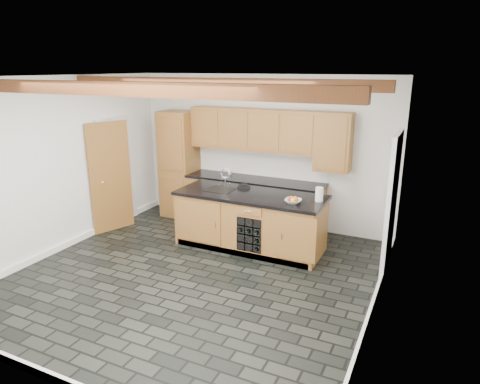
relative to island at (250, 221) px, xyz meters
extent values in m
plane|color=black|center=(-0.31, -1.28, -0.46)|extent=(5.00, 5.00, 0.00)
plane|color=white|center=(-0.31, 1.22, 0.94)|extent=(5.00, 0.00, 5.00)
plane|color=white|center=(-2.81, -1.28, 0.94)|extent=(0.00, 5.00, 5.00)
plane|color=white|center=(2.19, -1.28, 0.94)|extent=(0.00, 5.00, 5.00)
plane|color=white|center=(-0.31, -1.28, 2.34)|extent=(5.00, 5.00, 0.00)
cube|color=#563016|center=(-0.31, -2.48, 2.24)|extent=(4.90, 0.15, 0.15)
cube|color=#563016|center=(-0.31, -0.68, 2.24)|extent=(4.90, 0.15, 0.15)
cube|color=white|center=(-2.79, -1.28, -0.41)|extent=(0.04, 5.00, 0.10)
cube|color=white|center=(2.17, -1.28, -0.41)|extent=(0.04, 5.00, 0.10)
cube|color=white|center=(-0.31, -3.76, -0.41)|extent=(5.00, 0.04, 0.10)
cube|color=white|center=(-2.78, 0.02, 0.56)|extent=(0.06, 0.94, 2.04)
cube|color=#9A6431|center=(-2.63, -0.33, 0.54)|extent=(0.31, 0.77, 2.00)
cube|color=white|center=(2.16, 0.22, 0.56)|extent=(0.06, 0.98, 2.04)
cube|color=black|center=(2.19, 0.22, 0.54)|extent=(0.02, 0.86, 1.96)
cube|color=#9A6431|center=(-1.96, 0.92, 0.59)|extent=(0.65, 0.60, 2.10)
cube|color=#9A6431|center=(-0.33, 0.92, -0.02)|extent=(2.60, 0.60, 0.88)
cube|color=black|center=(-0.33, 0.92, 0.44)|extent=(2.64, 0.62, 0.05)
cube|color=white|center=(-0.33, 1.21, 0.73)|extent=(2.60, 0.02, 0.52)
cube|color=#9A6431|center=(-0.43, 1.04, 1.36)|extent=(2.40, 0.35, 0.75)
cube|color=#9A6431|center=(1.07, 1.04, 1.24)|extent=(0.60, 0.35, 1.00)
cube|color=#9A6431|center=(-0.01, 0.02, -0.02)|extent=(2.40, 0.90, 0.88)
cube|color=black|center=(-0.01, 0.02, 0.44)|extent=(2.46, 0.96, 0.05)
cube|color=#9A6431|center=(-0.73, -0.45, 0.02)|extent=(0.80, 0.02, 0.70)
cube|color=#9A6431|center=(0.94, -0.45, 0.02)|extent=(0.60, 0.02, 0.70)
cube|color=black|center=(0.17, -0.29, -0.06)|extent=(0.42, 0.30, 0.56)
cylinder|color=black|center=(0.31, -0.33, -0.13)|extent=(0.07, 0.26, 0.07)
cylinder|color=black|center=(0.03, -0.33, 0.01)|extent=(0.07, 0.26, 0.07)
cylinder|color=black|center=(0.17, -0.33, 0.01)|extent=(0.07, 0.26, 0.07)
cylinder|color=black|center=(0.31, -0.33, -0.27)|extent=(0.07, 0.26, 0.07)
cylinder|color=black|center=(0.31, -0.33, 0.01)|extent=(0.07, 0.26, 0.07)
cube|color=black|center=(-0.56, 0.02, 0.46)|extent=(0.45, 0.40, 0.02)
cylinder|color=silver|center=(-0.56, 0.20, 0.57)|extent=(0.02, 0.02, 0.20)
torus|color=silver|center=(-0.56, 0.20, 0.71)|extent=(0.18, 0.02, 0.18)
cylinder|color=silver|center=(-0.64, 0.20, 0.51)|extent=(0.02, 0.02, 0.08)
cylinder|color=silver|center=(-0.48, 0.20, 0.51)|extent=(0.02, 0.02, 0.08)
cube|color=black|center=(-0.26, 0.29, 0.49)|extent=(0.22, 0.16, 0.04)
cylinder|color=black|center=(-0.26, 0.29, 0.52)|extent=(0.13, 0.13, 0.02)
imported|color=beige|center=(0.78, -0.17, 0.50)|extent=(0.28, 0.28, 0.06)
sphere|color=#C13D19|center=(0.83, -0.17, 0.53)|extent=(0.07, 0.07, 0.07)
sphere|color=#CC5812|center=(0.80, -0.12, 0.53)|extent=(0.07, 0.07, 0.07)
sphere|color=#588624|center=(0.74, -0.14, 0.53)|extent=(0.07, 0.07, 0.07)
sphere|color=#B41B25|center=(0.74, -0.20, 0.53)|extent=(0.07, 0.07, 0.07)
sphere|color=yellow|center=(0.80, -0.22, 0.53)|extent=(0.07, 0.07, 0.07)
cylinder|color=white|center=(1.11, 0.10, 0.58)|extent=(0.12, 0.12, 0.22)
imported|color=white|center=(-0.90, 1.03, 0.51)|extent=(0.12, 0.12, 0.09)
camera|label=1|loc=(2.70, -6.10, 2.46)|focal=32.00mm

